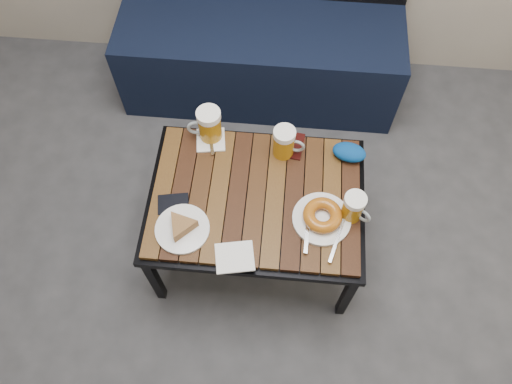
# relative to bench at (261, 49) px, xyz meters

# --- Properties ---
(bench) EXTENTS (1.40, 0.50, 0.95)m
(bench) POSITION_rel_bench_xyz_m (0.00, 0.00, 0.00)
(bench) COLOR black
(bench) RESTS_ON ground
(cafe_table) EXTENTS (0.84, 0.62, 0.47)m
(cafe_table) POSITION_rel_bench_xyz_m (0.06, -0.96, 0.16)
(cafe_table) COLOR black
(cafe_table) RESTS_ON ground
(beer_mug_left) EXTENTS (0.15, 0.10, 0.16)m
(beer_mug_left) POSITION_rel_bench_xyz_m (-0.15, -0.70, 0.28)
(beer_mug_left) COLOR #AD710E
(beer_mug_left) RESTS_ON cafe_table
(beer_mug_centre) EXTENTS (0.13, 0.09, 0.14)m
(beer_mug_centre) POSITION_rel_bench_xyz_m (0.16, -0.75, 0.27)
(beer_mug_centre) COLOR #AD710E
(beer_mug_centre) RESTS_ON cafe_table
(beer_mug_right) EXTENTS (0.12, 0.11, 0.13)m
(beer_mug_right) POSITION_rel_bench_xyz_m (0.42, -1.01, 0.27)
(beer_mug_right) COLOR #AD710E
(beer_mug_right) RESTS_ON cafe_table
(plate_pie) EXTENTS (0.20, 0.20, 0.06)m
(plate_pie) POSITION_rel_bench_xyz_m (-0.20, -1.12, 0.22)
(plate_pie) COLOR white
(plate_pie) RESTS_ON cafe_table
(plate_bagel) EXTENTS (0.22, 0.29, 0.06)m
(plate_bagel) POSITION_rel_bench_xyz_m (0.32, -1.04, 0.22)
(plate_bagel) COLOR white
(plate_bagel) RESTS_ON cafe_table
(napkin_left) EXTENTS (0.13, 0.15, 0.01)m
(napkin_left) POSITION_rel_bench_xyz_m (-0.14, -0.72, 0.20)
(napkin_left) COLOR white
(napkin_left) RESTS_ON cafe_table
(napkin_right) EXTENTS (0.16, 0.14, 0.01)m
(napkin_right) POSITION_rel_bench_xyz_m (0.01, -1.22, 0.20)
(napkin_right) COLOR white
(napkin_right) RESTS_ON cafe_table
(passport_navy) EXTENTS (0.13, 0.10, 0.01)m
(passport_navy) POSITION_rel_bench_xyz_m (-0.25, -1.02, 0.20)
(passport_navy) COLOR black
(passport_navy) RESTS_ON cafe_table
(passport_burgundy) EXTENTS (0.11, 0.14, 0.01)m
(passport_burgundy) POSITION_rel_bench_xyz_m (0.19, -0.71, 0.20)
(passport_burgundy) COLOR black
(passport_burgundy) RESTS_ON cafe_table
(knit_pouch) EXTENTS (0.15, 0.11, 0.06)m
(knit_pouch) POSITION_rel_bench_xyz_m (0.41, -0.75, 0.23)
(knit_pouch) COLOR #051186
(knit_pouch) RESTS_ON cafe_table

